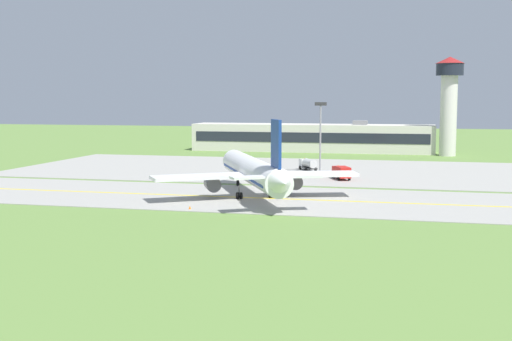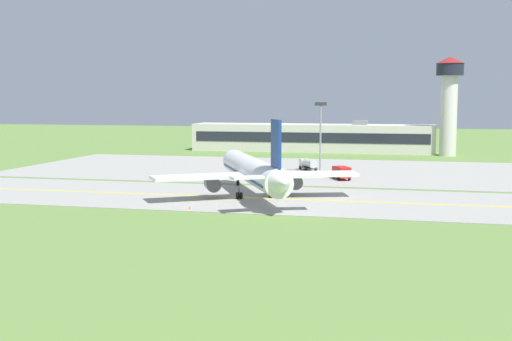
% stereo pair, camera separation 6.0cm
% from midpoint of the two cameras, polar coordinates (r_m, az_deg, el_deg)
% --- Properties ---
extents(ground_plane, '(500.00, 500.00, 0.00)m').
position_cam_midpoint_polar(ground_plane, '(103.90, -0.89, -2.38)').
color(ground_plane, olive).
extents(taxiway_strip, '(240.00, 28.00, 0.10)m').
position_cam_midpoint_polar(taxiway_strip, '(103.89, -0.89, -2.35)').
color(taxiway_strip, '#9E9B93').
rests_on(taxiway_strip, ground).
extents(apron_pad, '(140.00, 52.00, 0.10)m').
position_cam_midpoint_polar(apron_pad, '(143.19, 7.19, -0.03)').
color(apron_pad, '#9E9B93').
rests_on(apron_pad, ground).
extents(taxiway_centreline, '(220.00, 0.60, 0.01)m').
position_cam_midpoint_polar(taxiway_centreline, '(103.88, -0.89, -2.32)').
color(taxiway_centreline, yellow).
rests_on(taxiway_centreline, taxiway_strip).
extents(airplane_lead, '(30.77, 37.17, 12.70)m').
position_cam_midpoint_polar(airplane_lead, '(104.03, -0.18, -0.07)').
color(airplane_lead, white).
rests_on(airplane_lead, ground).
extents(service_truck_baggage, '(4.77, 6.22, 2.65)m').
position_cam_midpoint_polar(service_truck_baggage, '(142.64, 4.49, 0.58)').
color(service_truck_baggage, silver).
rests_on(service_truck_baggage, ground).
extents(service_truck_fuel, '(4.25, 6.32, 2.60)m').
position_cam_midpoint_polar(service_truck_fuel, '(127.74, 7.34, -0.12)').
color(service_truck_fuel, red).
rests_on(service_truck_fuel, ground).
extents(terminal_building, '(69.73, 11.76, 9.11)m').
position_cam_midpoint_polar(terminal_building, '(194.79, 4.83, 2.81)').
color(terminal_building, beige).
rests_on(terminal_building, ground).
extents(control_tower, '(7.60, 7.60, 26.44)m').
position_cam_midpoint_polar(control_tower, '(185.90, 16.23, 6.12)').
color(control_tower, silver).
rests_on(control_tower, ground).
extents(apron_light_mast, '(2.40, 0.50, 14.70)m').
position_cam_midpoint_polar(apron_light_mast, '(136.45, 5.56, 3.59)').
color(apron_light_mast, gray).
rests_on(apron_light_mast, ground).
extents(traffic_cone_near_edge, '(0.44, 0.44, 0.60)m').
position_cam_midpoint_polar(traffic_cone_near_edge, '(93.52, -5.67, -3.19)').
color(traffic_cone_near_edge, orange).
rests_on(traffic_cone_near_edge, ground).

